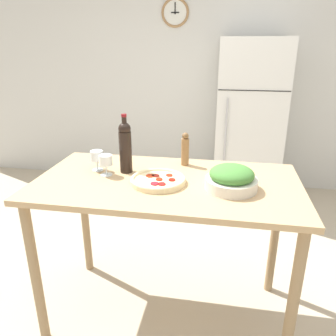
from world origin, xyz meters
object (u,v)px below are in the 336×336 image
Objects in this scene: wine_glass_far at (97,157)px; homemade_pizza at (158,180)px; pepper_mill at (185,150)px; wine_glass_near at (106,161)px; salad_bowl at (231,179)px; refrigerator at (249,122)px; wine_bottle at (125,146)px.

homemade_pizza is (0.41, -0.13, -0.07)m from wine_glass_far.
wine_glass_near is at bearing -149.24° from pepper_mill.
pepper_mill is (0.51, 0.19, 0.02)m from wine_glass_far.
pepper_mill is at bearing 71.23° from homemade_pizza.
pepper_mill reaches higher than wine_glass_near.
wine_glass_far is 0.45× the size of salad_bowl.
refrigerator is 14.12× the size of wine_glass_near.
wine_bottle is 0.30m from homemade_pizza.
pepper_mill is 0.44m from salad_bowl.
homemade_pizza is (0.22, -0.14, -0.14)m from wine_bottle.
wine_glass_near is at bearing -39.65° from wine_glass_far.
refrigerator is 5.68× the size of homemade_pizza.
wine_bottle reaches higher than salad_bowl.
wine_glass_near is at bearing 174.13° from salad_bowl.
wine_bottle is 2.85× the size of wine_glass_near.
wine_glass_near is 0.73m from salad_bowl.
wine_glass_near is 1.00× the size of wine_glass_far.
wine_glass_far is at bearing -178.06° from wine_bottle.
wine_bottle reaches higher than homemade_pizza.
homemade_pizza is (0.32, -0.06, -0.07)m from wine_glass_near.
salad_bowl is (0.29, -0.33, -0.04)m from pepper_mill.
refrigerator is at bearing 84.17° from salad_bowl.
wine_glass_near is (-0.93, -1.94, 0.16)m from refrigerator.
wine_glass_far is (-0.08, 0.07, 0.00)m from wine_glass_near.
wine_glass_far is 0.43m from homemade_pizza.
wine_glass_near and wine_glass_far have the same top height.
wine_glass_near is 0.11m from wine_glass_far.
wine_glass_far is (-0.18, -0.01, -0.08)m from wine_bottle.
salad_bowl is 0.90× the size of homemade_pizza.
wine_bottle reaches higher than wine_glass_far.
wine_glass_far is at bearing 162.08° from homemade_pizza.
homemade_pizza is at bearing 178.44° from salad_bowl.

